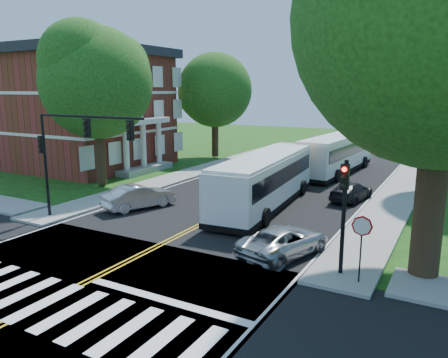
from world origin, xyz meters
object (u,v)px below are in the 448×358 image
Objects in this scene: suv at (284,241)px; dark_sedan at (351,191)px; signal_ne at (344,202)px; hatchback at (139,197)px; signal_nw at (73,143)px; bus_lead at (265,180)px; bus_follow at (337,153)px.

suv is 11.11m from dark_sedan.
signal_ne is 13.93m from hatchback.
signal_nw reaches higher than bus_lead.
bus_lead is 8.05m from suv.
dark_sedan is at bearing -140.14° from bus_lead.
suv is at bearing 97.19° from dark_sedan.
suv is at bearing 115.35° from bus_lead.
bus_lead is at bearing 53.09° from dark_sedan.
dark_sedan is (11.64, 12.20, -3.77)m from signal_nw.
dark_sedan is (3.38, -9.03, -1.09)m from bus_follow.
signal_nw is 11.99m from suv.
hatchback reaches higher than suv.
hatchback is 0.95× the size of suv.
dark_sedan is (4.27, 4.18, -1.08)m from bus_lead.
bus_follow is (-5.79, 21.22, -1.26)m from signal_ne.
bus_follow is 20.40m from suv.
hatchback is at bearing 70.49° from bus_follow.
signal_nw reaches higher than suv.
suv is at bearing 102.32° from bus_follow.
signal_ne reaches higher than dark_sedan.
bus_follow reaches higher than bus_lead.
signal_nw is 14.13m from signal_ne.
signal_nw is 0.57× the size of bus_lead.
bus_lead is 6.07m from dark_sedan.
signal_ne reaches higher than suv.
signal_ne is at bearing -175.87° from hatchback.
bus_lead is 7.71m from hatchback.
hatchback is at bearing 77.47° from signal_nw.
signal_ne is at bearing 174.43° from suv.
bus_follow reaches higher than hatchback.
dark_sedan is at bearing -75.32° from suv.
signal_nw is 1.73× the size of dark_sedan.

